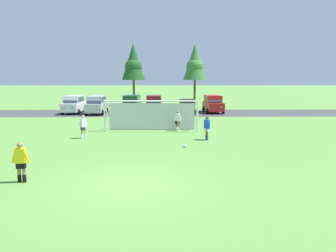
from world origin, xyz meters
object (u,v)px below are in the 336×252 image
player_striker_near (207,128)px  parked_car_slot_center_left (132,104)px  parked_car_slot_left (97,105)px  parked_car_slot_center_right (186,106)px  referee (21,162)px  parked_car_slot_far_left (74,104)px  player_defender_far (83,127)px  player_midfield_center (177,121)px  parked_car_slot_center (154,104)px  soccer_ball (185,146)px  parked_car_slot_right (213,104)px  soccer_goal (152,115)px

player_striker_near → parked_car_slot_center_left: 19.70m
parked_car_slot_left → parked_car_slot_center_right: bearing=1.6°
referee → parked_car_slot_far_left: parked_car_slot_far_left is taller
player_defender_far → parked_car_slot_center_left: bearing=84.5°
player_midfield_center → player_defender_far: same height
referee → player_defender_far: same height
player_defender_far → parked_car_slot_center_right: (8.50, 16.18, 0.05)m
parked_car_slot_center_left → parked_car_slot_center: size_ratio=1.02×
parked_car_slot_left → parked_car_slot_center: bearing=9.7°
soccer_ball → player_defender_far: 7.67m
parked_car_slot_right → parked_car_slot_far_left: bearing=-178.4°
referee → parked_car_slot_center_right: 27.19m
soccer_ball → player_defender_far: size_ratio=0.13×
parked_car_slot_far_left → parked_car_slot_center_left: 7.06m
parked_car_slot_left → parked_car_slot_center_right: size_ratio=1.08×
parked_car_slot_far_left → parked_car_slot_center_right: (13.77, -0.50, -0.24)m
player_striker_near → parked_car_slot_center: (-4.10, 17.82, 0.29)m
player_defender_far → parked_car_slot_right: bearing=55.3°
soccer_ball → parked_car_slot_far_left: parked_car_slot_far_left is taller
referee → parked_car_slot_center: (4.62, 26.66, 0.29)m
parked_car_slot_center_left → parked_car_slot_center_right: 6.95m
player_striker_near → parked_car_slot_center: bearing=102.9°
soccer_ball → parked_car_slot_far_left: bearing=121.6°
player_striker_near → parked_car_slot_right: (3.29, 17.95, 0.29)m
soccer_goal → player_defender_far: (-4.69, -3.45, -0.47)m
parked_car_slot_right → player_defender_far: bearing=-124.7°
parked_car_slot_left → parked_car_slot_center_left: same height
player_defender_far → parked_car_slot_center: 17.63m
parked_car_slot_center_left → player_striker_near: bearing=-69.5°
player_midfield_center → parked_car_slot_far_left: parked_car_slot_far_left is taller
player_striker_near → player_midfield_center: size_ratio=1.00×
parked_car_slot_center_left → parked_car_slot_far_left: bearing=-171.8°
player_defender_far → parked_car_slot_center_left: parked_car_slot_center_left is taller
player_striker_near → player_defender_far: size_ratio=1.00×
parked_car_slot_center_left → parked_car_slot_center_right: (6.78, -1.51, -0.24)m
parked_car_slot_right → parked_car_slot_center: bearing=-179.0°
soccer_ball → player_striker_near: size_ratio=0.13×
parked_car_slot_center_left → parked_car_slot_right: bearing=-2.9°
player_midfield_center → parked_car_slot_center_left: (-5.06, 14.59, 0.29)m
player_striker_near → player_midfield_center: same height
soccer_goal → soccer_ball: bearing=-71.2°
player_striker_near → parked_car_slot_left: 19.92m
parked_car_slot_center_left → parked_car_slot_center: (2.79, -0.64, 0.00)m
parked_car_slot_right → parked_car_slot_center_right: bearing=-163.7°
parked_car_slot_far_left → parked_car_slot_right: 17.18m
parked_car_slot_center_right → parked_car_slot_right: bearing=16.3°
player_midfield_center → parked_car_slot_center_left: 15.45m
parked_car_slot_center → parked_car_slot_center_left: bearing=167.1°
player_striker_near → parked_car_slot_far_left: bearing=128.5°
player_defender_far → soccer_goal: bearing=36.3°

